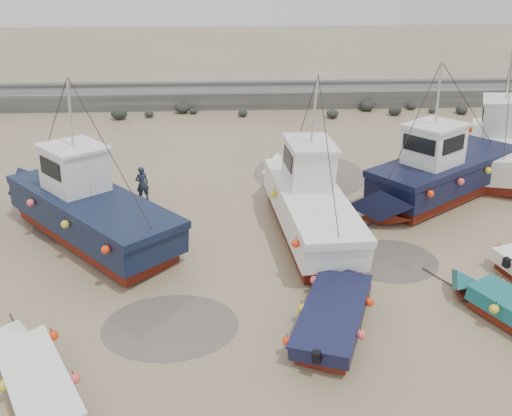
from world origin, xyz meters
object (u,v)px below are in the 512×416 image
Objects in this scene: cabin_boat_3 at (503,144)px; cabin_boat_1 at (306,199)px; cabin_boat_2 at (438,173)px; person at (144,200)px; dinghy_2 at (508,304)px; cabin_boat_0 at (81,206)px; dinghy_1 at (337,308)px; dinghy_0 at (38,375)px.

cabin_boat_1 is at bearing -128.16° from cabin_boat_3.
cabin_boat_2 is 13.46m from person.
cabin_boat_0 is at bearing 127.24° from dinghy_2.
dinghy_1 is 0.64× the size of cabin_boat_3.
person is (-7.08, 2.77, -1.33)m from cabin_boat_1.
dinghy_0 and dinghy_2 have the same top height.
dinghy_2 is at bearing 22.02° from dinghy_1.
dinghy_0 is 0.51× the size of cabin_boat_1.
cabin_boat_0 reaches higher than person.
dinghy_0 is at bearing -119.43° from cabin_boat_3.
dinghy_1 is at bearing 148.20° from dinghy_2.
cabin_boat_2 is (6.31, 2.28, -0.02)m from cabin_boat_1.
dinghy_0 is 11.56m from cabin_boat_1.
cabin_boat_1 is 7.71m from person.
cabin_boat_0 is 20.72m from cabin_boat_3.
dinghy_1 is at bearing -78.09° from cabin_boat_0.
cabin_boat_2 and cabin_boat_3 have the same top height.
dinghy_1 is 0.66× the size of cabin_boat_0.
cabin_boat_3 reaches higher than person.
dinghy_1 is 5.94m from cabin_boat_1.
cabin_boat_0 is 5.53× the size of person.
dinghy_0 is 8.12m from cabin_boat_0.
cabin_boat_1 reaches higher than dinghy_1.
cabin_boat_3 is (19.88, 5.83, 0.05)m from cabin_boat_0.
cabin_boat_2 is at bearing -119.32° from cabin_boat_3.
cabin_boat_0 is 15.47m from cabin_boat_2.
dinghy_0 is 11.04m from person.
person is at bearing -146.41° from cabin_boat_3.
cabin_boat_1 is (8.10, 8.21, 0.78)m from dinghy_0.
person is at bearing 151.55° from cabin_boat_1.
cabin_boat_0 is at bearing 63.11° from dinghy_0.
dinghy_0 is at bearing -141.69° from cabin_boat_1.
cabin_boat_1 is (-5.59, 5.95, 0.76)m from dinghy_2.
dinghy_1 is 11.35m from person.
dinghy_0 reaches higher than person.
dinghy_0 is 3.22× the size of person.
cabin_boat_0 is (-9.21, 5.71, 0.76)m from dinghy_1.
cabin_boat_1 reaches higher than person.
cabin_boat_2 is at bearing 53.87° from dinghy_2.
person is at bearing 152.93° from dinghy_1.
dinghy_1 is at bearing -108.30° from cabin_boat_3.
dinghy_1 and dinghy_2 have the same top height.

